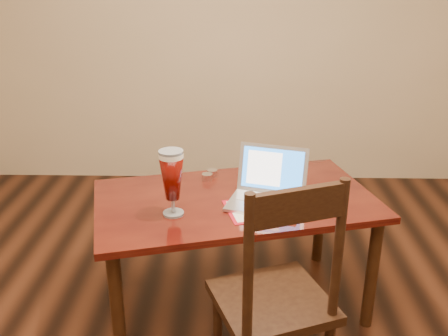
{
  "coord_description": "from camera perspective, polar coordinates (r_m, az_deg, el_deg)",
  "views": [
    {
      "loc": [
        0.05,
        -1.7,
        1.78
      ],
      "look_at": [
        -0.0,
        0.58,
        0.86
      ],
      "focal_mm": 40.0,
      "sensor_mm": 36.0,
      "label": 1
    }
  ],
  "objects": [
    {
      "name": "dining_table",
      "position": [
        2.61,
        1.07,
        -4.67
      ],
      "size": [
        1.58,
        1.14,
        1.0
      ],
      "rotation": [
        0.0,
        0.0,
        0.26
      ],
      "color": "#53140B",
      "rests_on": "ground"
    },
    {
      "name": "dining_chair",
      "position": [
        2.14,
        5.97,
        -14.71
      ],
      "size": [
        0.58,
        0.57,
        1.08
      ],
      "rotation": [
        0.0,
        0.0,
        0.36
      ],
      "color": "black",
      "rests_on": "ground"
    }
  ]
}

